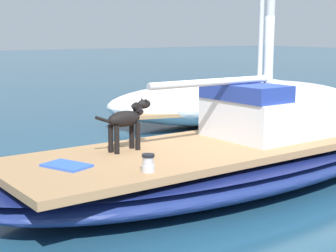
{
  "coord_description": "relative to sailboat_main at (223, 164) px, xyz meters",
  "views": [
    {
      "loc": [
        5.77,
        -5.08,
        2.26
      ],
      "look_at": [
        0.0,
        -1.0,
        1.01
      ],
      "focal_mm": 56.87,
      "sensor_mm": 36.0,
      "label": 1
    }
  ],
  "objects": [
    {
      "name": "dog_black",
      "position": [
        -0.36,
        -1.43,
        0.75
      ],
      "size": [
        0.29,
        0.94,
        0.7
      ],
      "color": "black",
      "rests_on": "sailboat_main"
    },
    {
      "name": "sailboat_main",
      "position": [
        0.0,
        0.0,
        0.0
      ],
      "size": [
        2.63,
        7.28,
        0.66
      ],
      "color": "navy",
      "rests_on": "ground"
    },
    {
      "name": "moored_boat_port_side",
      "position": [
        -4.02,
        3.9,
        0.24
      ],
      "size": [
        4.37,
        7.05,
        8.44
      ],
      "color": "white",
      "rests_on": "ground"
    },
    {
      "name": "deck_winch",
      "position": [
        0.75,
        -1.81,
        0.42
      ],
      "size": [
        0.16,
        0.16,
        0.21
      ],
      "color": "#B7B7BC",
      "rests_on": "sailboat_main"
    },
    {
      "name": "cabin_house",
      "position": [
        -0.02,
        1.12,
        0.67
      ],
      "size": [
        1.44,
        2.24,
        0.84
      ],
      "color": "silver",
      "rests_on": "sailboat_main"
    },
    {
      "name": "ground_plane",
      "position": [
        0.0,
        0.0,
        -0.34
      ],
      "size": [
        120.0,
        120.0,
        0.0
      ],
      "primitive_type": "plane",
      "color": "navy"
    },
    {
      "name": "deck_towel",
      "position": [
        -0.02,
        -2.48,
        0.34
      ],
      "size": [
        0.65,
        0.54,
        0.03
      ],
      "primitive_type": "cube",
      "rotation": [
        0.0,
        0.0,
        0.37
      ],
      "color": "blue",
      "rests_on": "sailboat_main"
    }
  ]
}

